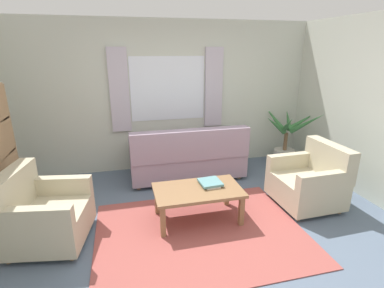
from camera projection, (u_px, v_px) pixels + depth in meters
The scene contains 10 objects.
ground_plane at pixel (201, 233), 3.50m from camera, with size 6.24×6.24×0.00m, color slate.
wall_back at pixel (168, 97), 5.18m from camera, with size 5.32×0.12×2.60m, color beige.
window_with_curtains at pixel (168, 89), 5.05m from camera, with size 1.98×0.07×1.40m.
area_rug at pixel (201, 233), 3.50m from camera, with size 2.47×1.87×0.01m, color #9E4C47.
couch at pixel (188, 158), 4.89m from camera, with size 1.90×0.82×0.92m.
armchair_left at pixel (43, 214), 3.24m from camera, with size 0.95×0.96×0.88m.
armchair_right at pixel (310, 181), 4.06m from camera, with size 0.84×0.86×0.88m.
coffee_table at pixel (198, 193), 3.66m from camera, with size 1.10×0.64×0.44m.
book_stack_on_table at pixel (210, 183), 3.75m from camera, with size 0.29×0.31×0.05m.
potted_plant at pixel (286, 141), 5.46m from camera, with size 1.06×1.20×1.13m.
Camera 1 is at (-0.82, -2.88, 2.12)m, focal length 27.12 mm.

